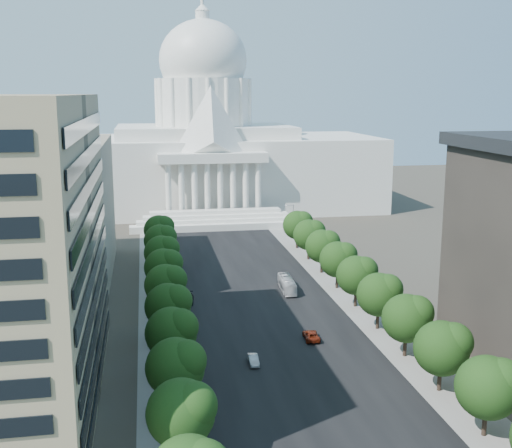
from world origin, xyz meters
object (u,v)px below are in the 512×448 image
car_dark_b (188,299)px  city_bus (287,284)px  car_red (311,336)px  car_silver (253,360)px

car_dark_b → city_bus: 21.10m
car_dark_b → city_bus: bearing=17.2°
car_red → car_dark_b: size_ratio=0.95×
car_red → city_bus: city_bus is taller
car_silver → car_red: bearing=37.2°
car_dark_b → car_silver: bearing=-69.6°
car_red → city_bus: 26.79m
car_silver → car_dark_b: 31.68m
car_silver → car_dark_b: bearing=105.6°
car_red → city_bus: (1.85, 26.72, 0.71)m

